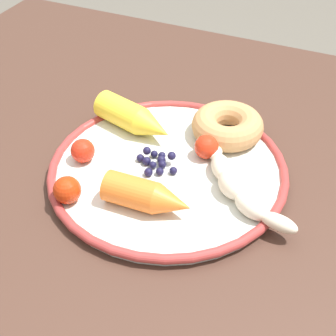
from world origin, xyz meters
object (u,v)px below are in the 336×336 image
(carrot_orange, at_px, (148,196))
(tomato_far, at_px, (207,147))
(tomato_mid, at_px, (83,151))
(tomato_near, at_px, (67,190))
(plate, at_px, (168,170))
(blueberry_pile, at_px, (157,161))
(dining_table, at_px, (189,246))
(carrot_yellow, at_px, (135,119))
(donut, at_px, (230,126))
(banana, at_px, (237,185))

(carrot_orange, xyz_separation_m, tomato_far, (0.03, 0.12, -0.00))
(tomato_mid, bearing_deg, tomato_near, -72.30)
(plate, bearing_deg, tomato_mid, -164.23)
(tomato_mid, bearing_deg, blueberry_pile, 17.38)
(dining_table, bearing_deg, tomato_mid, 177.70)
(carrot_yellow, bearing_deg, plate, -36.50)
(dining_table, distance_m, tomato_mid, 0.19)
(dining_table, xyz_separation_m, tomato_near, (-0.13, -0.07, 0.11))
(carrot_yellow, xyz_separation_m, donut, (0.13, 0.04, -0.00))
(banana, relative_size, donut, 1.44)
(blueberry_pile, xyz_separation_m, tomato_far, (0.05, 0.04, 0.01))
(banana, bearing_deg, carrot_orange, -141.70)
(banana, bearing_deg, tomato_far, 139.80)
(tomato_mid, xyz_separation_m, tomato_far, (0.15, 0.07, 0.00))
(carrot_yellow, xyz_separation_m, tomato_far, (0.12, -0.01, -0.00))
(tomato_mid, bearing_deg, carrot_orange, -21.28)
(dining_table, height_order, donut, donut)
(donut, height_order, tomato_mid, donut)
(plate, xyz_separation_m, tomato_near, (-0.09, -0.11, 0.02))
(carrot_yellow, distance_m, tomato_near, 0.16)
(dining_table, relative_size, plate, 3.72)
(tomato_near, bearing_deg, carrot_orange, 16.30)
(carrot_yellow, bearing_deg, blueberry_pile, -43.70)
(tomato_near, distance_m, tomato_mid, 0.08)
(plate, height_order, tomato_mid, tomato_mid)
(dining_table, xyz_separation_m, carrot_yellow, (-0.13, 0.10, 0.12))
(carrot_orange, height_order, tomato_mid, carrot_orange)
(carrot_orange, xyz_separation_m, carrot_yellow, (-0.09, 0.14, 0.00))
(dining_table, height_order, blueberry_pile, blueberry_pile)
(dining_table, xyz_separation_m, banana, (0.05, 0.03, 0.11))
(donut, distance_m, tomato_far, 0.06)
(tomato_near, bearing_deg, dining_table, 26.67)
(carrot_yellow, height_order, tomato_near, carrot_yellow)
(banana, bearing_deg, tomato_near, -151.97)
(blueberry_pile, xyz_separation_m, tomato_mid, (-0.09, -0.03, 0.01))
(carrot_yellow, bearing_deg, tomato_far, -7.18)
(carrot_yellow, xyz_separation_m, tomato_mid, (-0.03, -0.09, -0.00))
(dining_table, relative_size, tomato_near, 34.29)
(donut, bearing_deg, carrot_yellow, -162.40)
(tomato_far, bearing_deg, carrot_orange, -103.49)
(carrot_orange, bearing_deg, carrot_yellow, 122.60)
(plate, xyz_separation_m, donut, (0.05, 0.10, 0.02))
(donut, distance_m, blueberry_pile, 0.12)
(banana, height_order, carrot_yellow, carrot_yellow)
(banana, xyz_separation_m, carrot_yellow, (-0.18, 0.07, 0.01))
(carrot_orange, relative_size, tomato_near, 3.18)
(dining_table, relative_size, donut, 11.64)
(plate, relative_size, tomato_mid, 9.80)
(plate, distance_m, banana, 0.10)
(dining_table, bearing_deg, carrot_orange, -134.83)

